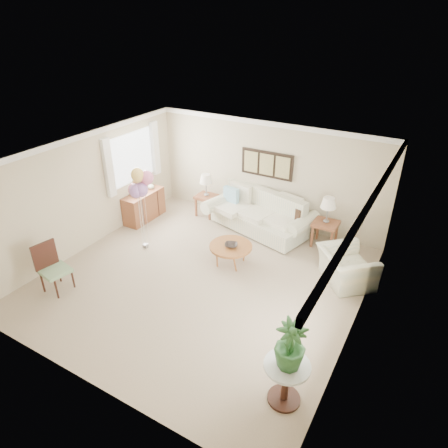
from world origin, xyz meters
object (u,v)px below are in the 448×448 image
at_px(balloon_cluster, 139,185).
at_px(sofa, 260,216).
at_px(armchair, 346,267).
at_px(accent_chair, 52,266).
at_px(coffee_table, 231,247).

bearing_deg(balloon_cluster, sofa, 48.27).
relative_size(sofa, balloon_cluster, 1.44).
xyz_separation_m(armchair, balloon_cluster, (-4.32, -1.01, 1.24)).
xyz_separation_m(sofa, armchair, (2.43, -1.11, -0.04)).
relative_size(sofa, accent_chair, 2.85).
bearing_deg(coffee_table, sofa, 94.24).
distance_m(armchair, accent_chair, 5.75).
xyz_separation_m(coffee_table, balloon_cluster, (-2.02, -0.41, 1.16)).
xyz_separation_m(accent_chair, balloon_cluster, (0.54, 2.06, 1.06)).
bearing_deg(accent_chair, sofa, 59.82).
bearing_deg(accent_chair, armchair, 32.28).
distance_m(coffee_table, armchair, 2.38).
distance_m(coffee_table, accent_chair, 3.56).
bearing_deg(armchair, accent_chair, 80.84).
distance_m(sofa, coffee_table, 1.71).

